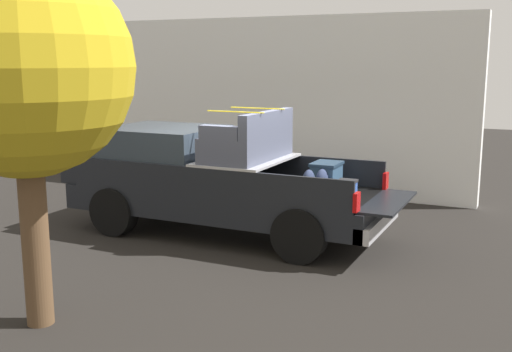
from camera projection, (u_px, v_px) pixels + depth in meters
The scene contains 4 objects.
ground_plane at pixel (226, 234), 10.88m from camera, with size 40.00×40.00×0.00m, color black.
pickup_truck at pixel (207, 179), 10.85m from camera, with size 6.05×2.06×2.23m.
building_facade at pixel (237, 103), 14.84m from camera, with size 11.32×0.36×4.03m, color white.
tree_background at pixel (23, 69), 6.65m from camera, with size 2.44×2.44×4.19m.
Camera 1 is at (-4.97, 9.26, 3.05)m, focal length 42.94 mm.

